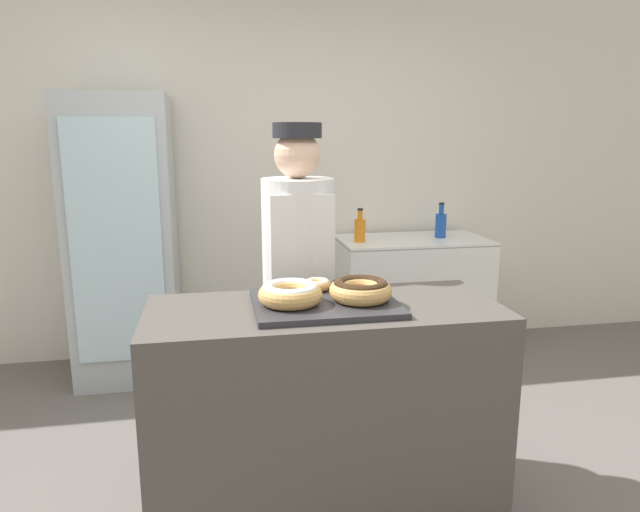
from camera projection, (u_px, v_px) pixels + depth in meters
The scene contains 13 objects.
wall_back at pixel (269, 171), 4.19m from camera, with size 8.00×0.06×2.70m.
display_counter at pixel (325, 419), 2.32m from camera, with size 1.38×0.58×0.96m.
serving_tray at pixel (325, 303), 2.22m from camera, with size 0.55×0.45×0.02m.
donut_light_glaze at pixel (290, 293), 2.16m from camera, with size 0.25×0.25×0.08m.
donut_chocolate_glaze at pixel (361, 289), 2.21m from camera, with size 0.25×0.25×0.08m.
donut_mini_center at pixel (317, 284), 2.37m from camera, with size 0.12×0.12×0.04m.
brownie_back_left at pixel (291, 287), 2.35m from camera, with size 0.07×0.07×0.03m.
brownie_back_right at pixel (343, 285), 2.39m from camera, with size 0.07×0.07×0.03m.
baker_person at pixel (299, 286), 2.78m from camera, with size 0.35×0.35×1.67m.
beverage_fridge at pixel (124, 240), 3.74m from camera, with size 0.65×0.63×1.86m.
chest_freezer at pixel (411, 296), 4.21m from camera, with size 1.06×0.58×0.88m.
bottle_orange at pixel (360, 229), 3.97m from camera, with size 0.08×0.08×0.24m.
bottle_blue at pixel (441, 224), 4.14m from camera, with size 0.08×0.08×0.25m.
Camera 1 is at (-0.41, -2.09, 1.61)m, focal length 32.00 mm.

